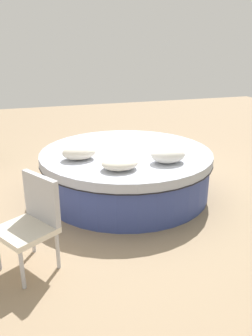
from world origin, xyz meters
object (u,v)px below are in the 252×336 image
(throw_pillow_0, at_px, (79,152))
(patio_chair, at_px, (33,217))
(round_bed, at_px, (126,172))
(throw_pillow_2, at_px, (168,155))
(throw_pillow_1, at_px, (120,163))

(throw_pillow_0, xyz_separation_m, patio_chair, (-0.72, -1.31, -0.22))
(round_bed, relative_size, throw_pillow_2, 5.42)
(round_bed, xyz_separation_m, throw_pillow_2, (0.39, -0.66, 0.44))
(throw_pillow_2, bearing_deg, round_bed, 120.62)
(patio_chair, bearing_deg, throw_pillow_0, -60.30)
(round_bed, height_order, throw_pillow_1, throw_pillow_1)
(throw_pillow_0, distance_m, patio_chair, 1.51)
(throw_pillow_1, xyz_separation_m, patio_chair, (-1.14, -0.76, -0.20))
(patio_chair, bearing_deg, round_bed, -76.19)
(throw_pillow_1, relative_size, patio_chair, 0.48)
(throw_pillow_0, height_order, throw_pillow_1, throw_pillow_0)
(throw_pillow_1, relative_size, throw_pillow_2, 1.00)
(patio_chair, bearing_deg, throw_pillow_2, -97.73)
(throw_pillow_1, height_order, throw_pillow_2, throw_pillow_2)
(throw_pillow_0, height_order, patio_chair, patio_chair)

